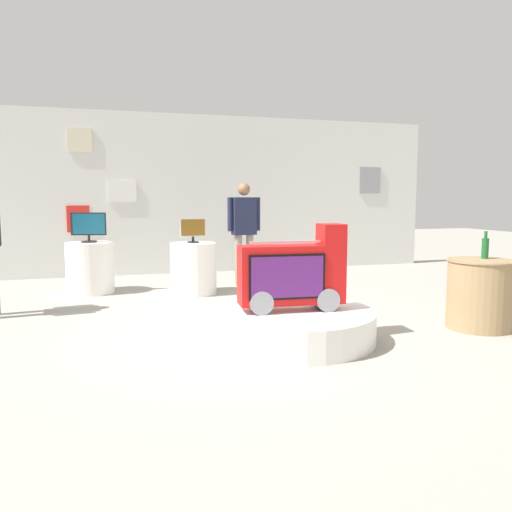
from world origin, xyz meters
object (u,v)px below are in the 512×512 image
(shopper_browsing_rear, at_px, (244,226))
(side_table_round, at_px, (480,294))
(display_pedestal_center_rear, at_px, (193,268))
(novelty_firetruck_tv, at_px, (294,276))
(tv_on_left_rear, at_px, (89,226))
(display_pedestal_left_rear, at_px, (90,268))
(bottle_on_side_table, at_px, (485,248))
(main_display_pedestal, at_px, (291,325))
(tv_on_center_rear, at_px, (193,229))

(shopper_browsing_rear, bearing_deg, side_table_round, -63.90)
(display_pedestal_center_rear, distance_m, side_table_round, 3.95)
(novelty_firetruck_tv, distance_m, tv_on_left_rear, 3.89)
(display_pedestal_left_rear, xyz_separation_m, display_pedestal_center_rear, (1.48, -0.53, 0.00))
(display_pedestal_center_rear, distance_m, bottle_on_side_table, 4.00)
(main_display_pedestal, height_order, display_pedestal_center_rear, display_pedestal_center_rear)
(tv_on_left_rear, height_order, shopper_browsing_rear, shopper_browsing_rear)
(display_pedestal_left_rear, height_order, bottle_on_side_table, bottle_on_side_table)
(tv_on_center_rear, distance_m, bottle_on_side_table, 3.97)
(main_display_pedestal, xyz_separation_m, side_table_round, (2.14, -0.16, 0.23))
(main_display_pedestal, height_order, shopper_browsing_rear, shopper_browsing_rear)
(display_pedestal_center_rear, relative_size, bottle_on_side_table, 2.51)
(side_table_round, height_order, bottle_on_side_table, bottle_on_side_table)
(tv_on_center_rear, relative_size, bottle_on_side_table, 1.26)
(bottle_on_side_table, bearing_deg, side_table_round, -143.12)
(tv_on_left_rear, distance_m, display_pedestal_center_rear, 1.69)
(main_display_pedestal, height_order, side_table_round, side_table_round)
(display_pedestal_center_rear, height_order, tv_on_center_rear, tv_on_center_rear)
(side_table_round, relative_size, shopper_browsing_rear, 0.46)
(main_display_pedestal, relative_size, display_pedestal_left_rear, 2.20)
(tv_on_left_rear, bearing_deg, novelty_firetruck_tv, -58.85)
(side_table_round, bearing_deg, tv_on_left_rear, 139.99)
(novelty_firetruck_tv, height_order, shopper_browsing_rear, shopper_browsing_rear)
(tv_on_left_rear, relative_size, side_table_round, 0.67)
(novelty_firetruck_tv, bearing_deg, tv_on_left_rear, 121.15)
(display_pedestal_center_rear, xyz_separation_m, bottle_on_side_table, (2.76, -2.85, 0.50))
(tv_on_left_rear, xyz_separation_m, side_table_round, (4.12, -3.46, -0.62))
(novelty_firetruck_tv, distance_m, tv_on_center_rear, 2.85)
(display_pedestal_left_rear, bearing_deg, novelty_firetruck_tv, -58.87)
(side_table_round, bearing_deg, display_pedestal_center_rear, 132.02)
(display_pedestal_center_rear, xyz_separation_m, tv_on_center_rear, (-0.00, -0.00, 0.59))
(display_pedestal_left_rear, relative_size, display_pedestal_center_rear, 1.00)
(display_pedestal_center_rear, xyz_separation_m, shopper_browsing_rear, (0.94, 0.55, 0.59))
(display_pedestal_center_rear, bearing_deg, bottle_on_side_table, -45.90)
(tv_on_left_rear, bearing_deg, main_display_pedestal, -59.03)
(novelty_firetruck_tv, relative_size, side_table_round, 1.42)
(novelty_firetruck_tv, relative_size, tv_on_center_rear, 2.79)
(main_display_pedestal, xyz_separation_m, tv_on_left_rear, (-1.98, 3.30, 0.85))
(tv_on_center_rear, bearing_deg, side_table_round, -47.94)
(novelty_firetruck_tv, xyz_separation_m, display_pedestal_left_rear, (-2.00, 3.32, -0.27))
(display_pedestal_left_rear, distance_m, side_table_round, 5.38)
(main_display_pedestal, height_order, tv_on_left_rear, tv_on_left_rear)
(display_pedestal_center_rear, height_order, shopper_browsing_rear, shopper_browsing_rear)
(main_display_pedestal, distance_m, display_pedestal_center_rear, 2.84)
(display_pedestal_center_rear, distance_m, shopper_browsing_rear, 1.24)
(display_pedestal_center_rear, bearing_deg, novelty_firetruck_tv, -79.32)
(tv_on_left_rear, bearing_deg, side_table_round, -40.01)
(main_display_pedestal, relative_size, side_table_round, 2.22)
(main_display_pedestal, height_order, bottle_on_side_table, bottle_on_side_table)
(main_display_pedestal, bearing_deg, side_table_round, -4.15)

